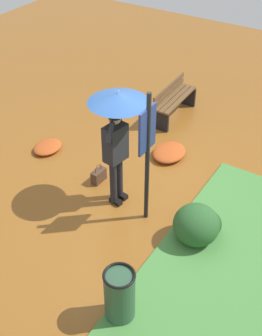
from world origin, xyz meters
TOP-DOWN VIEW (x-y plane):
  - ground_plane at (0.00, 0.00)m, footprint 18.00×18.00m
  - person_with_umbrella at (-0.15, 0.30)m, footprint 0.96×0.96m
  - info_sign_post at (-0.33, -0.34)m, footprint 0.44×0.07m
  - handbag at (0.02, 0.85)m, footprint 0.31×0.15m
  - park_bench at (2.78, 0.79)m, footprint 1.40×0.40m
  - trash_bin at (-2.14, -1.03)m, footprint 0.42×0.42m
  - shrub_cluster at (-0.33, -1.29)m, footprint 0.79×0.72m
  - leaf_pile_near_person at (1.40, 0.14)m, footprint 0.76×0.61m
  - leaf_pile_by_bench at (0.29, 2.29)m, footprint 0.63×0.50m

SIDE VIEW (x-z plane):
  - ground_plane at x=0.00m, z-range 0.00..0.00m
  - leaf_pile_by_bench at x=0.29m, z-range 0.00..0.14m
  - leaf_pile_near_person at x=1.40m, z-range 0.00..0.17m
  - handbag at x=0.02m, z-range -0.06..0.31m
  - shrub_cluster at x=-0.33m, z-range -0.02..0.63m
  - park_bench at x=2.78m, z-range 0.03..0.78m
  - trash_bin at x=-2.14m, z-range 0.00..0.84m
  - info_sign_post at x=-0.33m, z-range 0.29..2.59m
  - person_with_umbrella at x=-0.15m, z-range 0.53..2.57m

